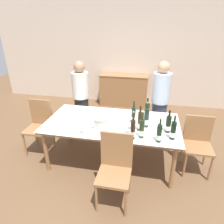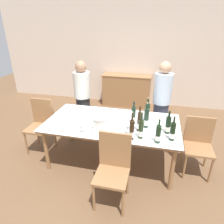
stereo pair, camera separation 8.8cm
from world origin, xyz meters
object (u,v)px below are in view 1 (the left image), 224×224
Objects in this scene: dining_table at (112,125)px; chair_left_end at (40,123)px; wine_bottle_2 at (146,118)px; wine_bottle_3 at (159,134)px; chair_right_end at (198,141)px; wine_bottle_6 at (133,115)px; wine_bottle_5 at (142,129)px; wine_bottle_4 at (168,125)px; person_host at (81,100)px; ice_bucket at (101,123)px; wine_bottle_1 at (173,131)px; chair_near_front at (115,165)px; wine_bottle_0 at (133,130)px; wine_bottle_7 at (140,122)px; wine_glass_0 at (129,127)px; person_guest_left at (160,103)px; wine_glass_2 at (104,114)px; sideboard_cabinet at (124,90)px; wine_bottle_8 at (147,113)px; wine_glass_3 at (105,111)px; wine_glass_1 at (82,127)px.

chair_left_end is (-1.35, 0.09, -0.14)m from dining_table.
wine_bottle_2 is 0.43m from wine_bottle_3.
wine_bottle_6 is at bearing -176.98° from chair_right_end.
dining_table is at bearing 143.08° from wine_bottle_5.
wine_bottle_4 is 1.90m from person_host.
ice_bucket is 1.02m from wine_bottle_1.
ice_bucket is 0.64× the size of wine_bottle_1.
chair_near_front is (-0.71, -0.45, -0.33)m from wine_bottle_1.
wine_bottle_0 is at bearing -179.72° from wine_bottle_3.
wine_bottle_7 is at bearing 102.46° from wine_bottle_5.
chair_right_end is (2.71, -0.00, -0.03)m from chair_left_end.
wine_glass_0 is (0.30, -0.30, 0.17)m from dining_table.
wine_bottle_5 reaches higher than wine_glass_0.
person_guest_left is (0.22, 0.88, -0.09)m from wine_bottle_2.
person_host is (-1.10, 1.10, -0.08)m from wine_glass_0.
wine_glass_2 is (-0.69, 0.11, -0.04)m from wine_bottle_2.
wine_glass_0 is at bearing -159.77° from chair_right_end.
wine_bottle_4 is at bearing -9.35° from dining_table.
person_host is (-1.25, 0.97, -0.11)m from wine_bottle_7.
ice_bucket is at bearing 170.60° from wine_bottle_5.
wine_bottle_6 is 2.40× the size of wine_glass_0.
sideboard_cabinet is 3.34× the size of wine_bottle_8.
wine_bottle_8 is 0.25× the size of person_guest_left.
chair_left_end is (-1.17, -2.49, 0.11)m from sideboard_cabinet.
ice_bucket is at bearing -128.14° from person_guest_left.
wine_glass_3 is (-1.02, 0.35, -0.03)m from wine_bottle_4.
wine_bottle_2 is at bearing 23.28° from wine_glass_1.
wine_bottle_7 is 0.36m from wine_bottle_8.
chair_near_front is (-0.14, -0.80, -0.34)m from wine_bottle_6.
wine_bottle_8 is (0.65, 0.44, 0.03)m from ice_bucket.
dining_table is 0.98m from wine_bottle_1.
dining_table is 0.46m from wine_glass_0.
chair_right_end is (0.63, 0.51, -0.35)m from wine_bottle_3.
dining_table is 5.23× the size of wine_bottle_2.
wine_bottle_8 reaches higher than ice_bucket.
dining_table is 5.12× the size of wine_bottle_0.
wine_glass_3 is at bearing 160.25° from wine_bottle_2.
wine_bottle_5 is (0.68, -2.94, 0.44)m from sideboard_cabinet.
wine_bottle_8 reaches higher than dining_table.
wine_bottle_1 is at bearing -10.27° from chair_left_end.
wine_bottle_0 is 1.20× the size of wine_bottle_4.
wine_glass_3 is at bearing 153.53° from wine_bottle_1.
sideboard_cabinet is 2.75m from wine_bottle_2.
wine_bottle_3 is at bearing -114.44° from wine_bottle_4.
chair_near_front is 1.07× the size of chair_right_end.
wine_glass_0 is at bearing -80.33° from sideboard_cabinet.
wine_bottle_0 is at bearing -43.86° from wine_glass_2.
ice_bucket is at bearing -146.17° from wine_bottle_6.
wine_bottle_2 is 0.88m from chair_near_front.
ice_bucket is 0.66× the size of wine_bottle_3.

